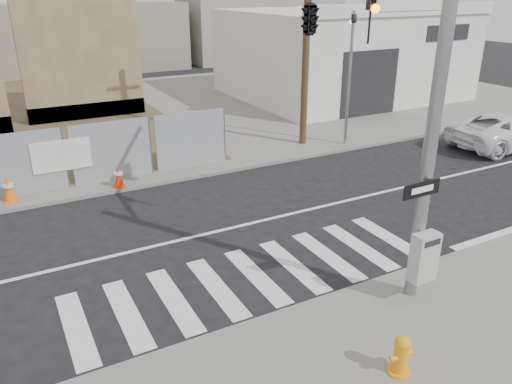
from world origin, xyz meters
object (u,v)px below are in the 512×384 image
traffic_cone_c (9,189)px  traffic_cone_d (119,177)px  signal_pole (345,54)px  fire_hydrant (401,355)px  suv (509,130)px  auto_shop (341,53)px

traffic_cone_c → traffic_cone_d: bearing=-6.8°
traffic_cone_d → traffic_cone_c: bearing=173.2°
signal_pole → traffic_cone_c: size_ratio=8.77×
fire_hydrant → traffic_cone_c: bearing=129.9°
suv → auto_shop: bearing=2.5°
suv → traffic_cone_c: (-18.53, 3.23, -0.22)m
signal_pole → suv: bearing=16.7°
signal_pole → traffic_cone_c: bearing=137.1°
auto_shop → traffic_cone_d: bearing=-150.5°
auto_shop → fire_hydrant: auto_shop is taller
fire_hydrant → traffic_cone_d: bearing=115.3°
fire_hydrant → traffic_cone_d: size_ratio=1.03×
fire_hydrant → suv: (13.25, 7.85, 0.24)m
signal_pole → traffic_cone_d: size_ratio=9.70×
fire_hydrant → suv: 15.40m
signal_pole → traffic_cone_d: bearing=122.2°
traffic_cone_c → traffic_cone_d: traffic_cone_c is taller
auto_shop → traffic_cone_c: auto_shop is taller
fire_hydrant → traffic_cone_c: 12.27m
suv → traffic_cone_d: 15.58m
traffic_cone_c → traffic_cone_d: size_ratio=1.11×
suv → fire_hydrant: bearing=123.8°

